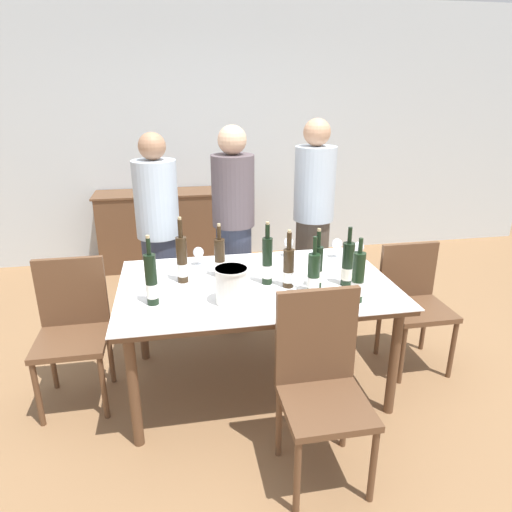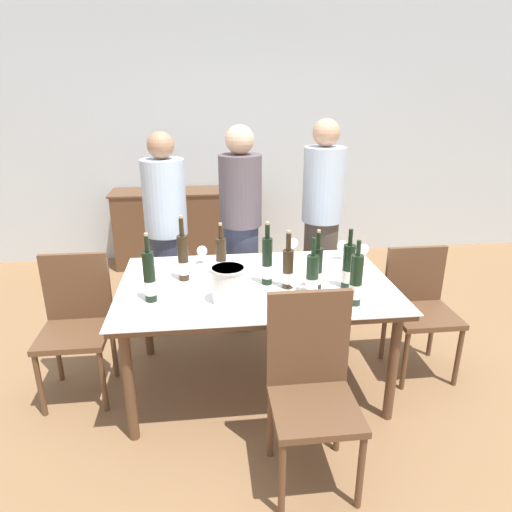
{
  "view_description": "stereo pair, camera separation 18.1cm",
  "coord_description": "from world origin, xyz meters",
  "px_view_note": "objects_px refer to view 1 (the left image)",
  "views": [
    {
      "loc": [
        -0.48,
        -2.59,
        1.9
      ],
      "look_at": [
        0.0,
        0.0,
        0.92
      ],
      "focal_mm": 32.0,
      "sensor_mm": 36.0,
      "label": 1
    },
    {
      "loc": [
        -0.3,
        -2.62,
        1.9
      ],
      "look_at": [
        0.0,
        0.0,
        0.92
      ],
      "focal_mm": 32.0,
      "sensor_mm": 36.0,
      "label": 2
    }
  ],
  "objects_px": {
    "wine_bottle_8": "(317,267)",
    "wine_glass_1": "(198,253)",
    "wine_bottle_1": "(182,260)",
    "wine_bottle_6": "(151,281)",
    "wine_glass_0": "(337,244)",
    "ice_bucket": "(231,284)",
    "chair_left_end": "(72,323)",
    "wine_glass_2": "(289,243)",
    "person_guest_left": "(234,232)",
    "wine_glass_4": "(297,280)",
    "chair_near_front": "(321,376)",
    "wine_bottle_4": "(348,265)",
    "wine_bottle_0": "(267,262)",
    "chair_right_end": "(413,297)",
    "dining_table": "(256,292)",
    "person_host": "(159,237)",
    "wine_bottle_3": "(220,259)",
    "wine_glass_3": "(359,248)",
    "sideboard_cabinet": "(172,229)",
    "wine_bottle_7": "(358,279)",
    "person_guest_right": "(313,223)",
    "wine_bottle_2": "(314,274)",
    "wine_bottle_5": "(289,268)"
  },
  "relations": [
    {
      "from": "wine_bottle_8",
      "to": "wine_glass_1",
      "type": "distance_m",
      "value": 0.85
    },
    {
      "from": "wine_bottle_1",
      "to": "wine_bottle_6",
      "type": "relative_size",
      "value": 1.04
    },
    {
      "from": "wine_glass_0",
      "to": "ice_bucket",
      "type": "bearing_deg",
      "value": -144.96
    },
    {
      "from": "chair_left_end",
      "to": "wine_bottle_8",
      "type": "bearing_deg",
      "value": -8.1
    },
    {
      "from": "wine_bottle_8",
      "to": "wine_glass_2",
      "type": "distance_m",
      "value": 0.56
    },
    {
      "from": "ice_bucket",
      "to": "person_guest_left",
      "type": "relative_size",
      "value": 0.13
    },
    {
      "from": "wine_glass_4",
      "to": "chair_near_front",
      "type": "height_order",
      "value": "chair_near_front"
    },
    {
      "from": "wine_bottle_6",
      "to": "person_guest_left",
      "type": "height_order",
      "value": "person_guest_left"
    },
    {
      "from": "wine_bottle_4",
      "to": "wine_glass_1",
      "type": "xyz_separation_m",
      "value": [
        -0.88,
        0.51,
        -0.04
      ]
    },
    {
      "from": "ice_bucket",
      "to": "wine_bottle_0",
      "type": "height_order",
      "value": "wine_bottle_0"
    },
    {
      "from": "chair_right_end",
      "to": "person_guest_left",
      "type": "relative_size",
      "value": 0.53
    },
    {
      "from": "dining_table",
      "to": "person_host",
      "type": "height_order",
      "value": "person_host"
    },
    {
      "from": "wine_bottle_3",
      "to": "wine_glass_0",
      "type": "xyz_separation_m",
      "value": [
        0.87,
        0.2,
        -0.02
      ]
    },
    {
      "from": "wine_glass_2",
      "to": "wine_glass_3",
      "type": "bearing_deg",
      "value": -25.02
    },
    {
      "from": "sideboard_cabinet",
      "to": "wine_bottle_7",
      "type": "bearing_deg",
      "value": -69.24
    },
    {
      "from": "wine_bottle_1",
      "to": "chair_right_end",
      "type": "bearing_deg",
      "value": -0.76
    },
    {
      "from": "wine_bottle_4",
      "to": "person_guest_left",
      "type": "distance_m",
      "value": 1.12
    },
    {
      "from": "wine_glass_0",
      "to": "wine_glass_3",
      "type": "height_order",
      "value": "wine_glass_3"
    },
    {
      "from": "dining_table",
      "to": "chair_near_front",
      "type": "distance_m",
      "value": 0.8
    },
    {
      "from": "person_host",
      "to": "dining_table",
      "type": "bearing_deg",
      "value": -55.04
    },
    {
      "from": "person_host",
      "to": "person_guest_right",
      "type": "bearing_deg",
      "value": 1.17
    },
    {
      "from": "wine_bottle_1",
      "to": "chair_near_front",
      "type": "bearing_deg",
      "value": -53.59
    },
    {
      "from": "wine_bottle_7",
      "to": "wine_glass_0",
      "type": "relative_size",
      "value": 2.67
    },
    {
      "from": "wine_bottle_0",
      "to": "chair_right_end",
      "type": "relative_size",
      "value": 0.46
    },
    {
      "from": "wine_bottle_3",
      "to": "person_guest_right",
      "type": "relative_size",
      "value": 0.21
    },
    {
      "from": "wine_bottle_2",
      "to": "wine_bottle_5",
      "type": "height_order",
      "value": "wine_bottle_5"
    },
    {
      "from": "ice_bucket",
      "to": "chair_near_front",
      "type": "distance_m",
      "value": 0.71
    },
    {
      "from": "wine_glass_1",
      "to": "person_guest_left",
      "type": "distance_m",
      "value": 0.55
    },
    {
      "from": "sideboard_cabinet",
      "to": "person_host",
      "type": "xyz_separation_m",
      "value": [
        -0.1,
        -1.49,
        0.38
      ]
    },
    {
      "from": "chair_near_front",
      "to": "chair_left_end",
      "type": "relative_size",
      "value": 1.07
    },
    {
      "from": "wine_bottle_5",
      "to": "wine_glass_1",
      "type": "height_order",
      "value": "wine_bottle_5"
    },
    {
      "from": "wine_bottle_0",
      "to": "wine_glass_4",
      "type": "relative_size",
      "value": 2.91
    },
    {
      "from": "wine_bottle_1",
      "to": "person_host",
      "type": "bearing_deg",
      "value": 101.62
    },
    {
      "from": "wine_bottle_1",
      "to": "wine_glass_4",
      "type": "height_order",
      "value": "wine_bottle_1"
    },
    {
      "from": "wine_bottle_1",
      "to": "wine_glass_2",
      "type": "relative_size",
      "value": 2.97
    },
    {
      "from": "wine_glass_2",
      "to": "wine_glass_4",
      "type": "relative_size",
      "value": 1.03
    },
    {
      "from": "wine_glass_1",
      "to": "person_guest_right",
      "type": "bearing_deg",
      "value": 28.05
    },
    {
      "from": "wine_bottle_8",
      "to": "wine_glass_1",
      "type": "relative_size",
      "value": 2.87
    },
    {
      "from": "ice_bucket",
      "to": "wine_bottle_5",
      "type": "bearing_deg",
      "value": 22.44
    },
    {
      "from": "wine_glass_1",
      "to": "wine_glass_4",
      "type": "xyz_separation_m",
      "value": [
        0.54,
        -0.58,
        0.0
      ]
    },
    {
      "from": "wine_glass_4",
      "to": "person_guest_right",
      "type": "relative_size",
      "value": 0.08
    },
    {
      "from": "person_guest_right",
      "to": "wine_bottle_3",
      "type": "bearing_deg",
      "value": -138.64
    },
    {
      "from": "wine_bottle_7",
      "to": "person_host",
      "type": "relative_size",
      "value": 0.24
    },
    {
      "from": "wine_bottle_0",
      "to": "wine_bottle_7",
      "type": "bearing_deg",
      "value": -37.02
    },
    {
      "from": "ice_bucket",
      "to": "wine_glass_4",
      "type": "bearing_deg",
      "value": 5.92
    },
    {
      "from": "wine_bottle_4",
      "to": "wine_bottle_5",
      "type": "xyz_separation_m",
      "value": [
        -0.37,
        0.04,
        -0.01
      ]
    },
    {
      "from": "wine_bottle_5",
      "to": "wine_glass_2",
      "type": "distance_m",
      "value": 0.54
    },
    {
      "from": "wine_bottle_7",
      "to": "person_guest_right",
      "type": "xyz_separation_m",
      "value": [
        0.13,
        1.26,
        -0.03
      ]
    },
    {
      "from": "wine_bottle_5",
      "to": "person_guest_left",
      "type": "xyz_separation_m",
      "value": [
        -0.21,
        0.92,
        -0.04
      ]
    },
    {
      "from": "wine_bottle_6",
      "to": "wine_glass_3",
      "type": "relative_size",
      "value": 2.7
    }
  ]
}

